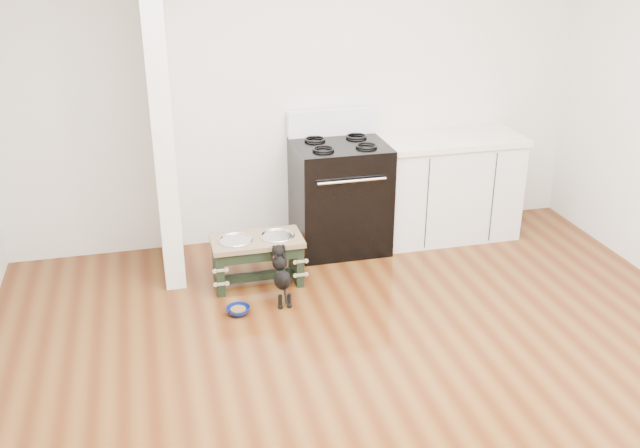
{
  "coord_description": "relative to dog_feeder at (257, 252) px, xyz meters",
  "views": [
    {
      "loc": [
        -1.29,
        -3.25,
        2.63
      ],
      "look_at": [
        -0.15,
        1.26,
        0.62
      ],
      "focal_mm": 40.0,
      "sensor_mm": 36.0,
      "label": 1
    }
  ],
  "objects": [
    {
      "name": "room_shell",
      "position": [
        0.55,
        -1.65,
        1.35
      ],
      "size": [
        5.0,
        5.0,
        5.0
      ],
      "color": "silver",
      "rests_on": "ground"
    },
    {
      "name": "oven_range",
      "position": [
        0.8,
        0.51,
        0.21
      ],
      "size": [
        0.76,
        0.69,
        1.14
      ],
      "color": "black",
      "rests_on": "ground"
    },
    {
      "name": "ground",
      "position": [
        0.55,
        -1.65,
        -0.27
      ],
      "size": [
        5.0,
        5.0,
        0.0
      ],
      "primitive_type": "plane",
      "color": "#4D230D",
      "rests_on": "ground"
    },
    {
      "name": "puppy",
      "position": [
        0.12,
        -0.32,
        -0.04
      ],
      "size": [
        0.12,
        0.36,
        0.42
      ],
      "color": "black",
      "rests_on": "ground"
    },
    {
      "name": "partition_wall",
      "position": [
        -0.63,
        0.45,
        1.08
      ],
      "size": [
        0.15,
        0.8,
        2.7
      ],
      "primitive_type": "cube",
      "color": "silver",
      "rests_on": "ground"
    },
    {
      "name": "dog_feeder",
      "position": [
        0.0,
        0.0,
        0.0
      ],
      "size": [
        0.69,
        0.37,
        0.4
      ],
      "color": "black",
      "rests_on": "ground"
    },
    {
      "name": "cabinet_run",
      "position": [
        1.78,
        0.53,
        0.18
      ],
      "size": [
        1.24,
        0.64,
        0.91
      ],
      "color": "silver",
      "rests_on": "ground"
    },
    {
      "name": "floor_bowl",
      "position": [
        -0.22,
        -0.43,
        -0.24
      ],
      "size": [
        0.18,
        0.18,
        0.05
      ],
      "rotation": [
        0.0,
        0.0,
        0.04
      ],
      "color": "navy",
      "rests_on": "ground"
    }
  ]
}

